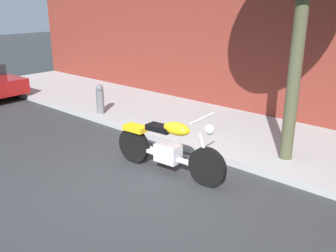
# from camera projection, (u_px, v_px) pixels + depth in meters

# --- Properties ---
(ground_plane) EXTENTS (60.00, 60.00, 0.00)m
(ground_plane) POSITION_uv_depth(u_px,v_px,m) (148.00, 180.00, 6.32)
(ground_plane) COLOR #303335
(sidewalk) EXTENTS (19.51, 2.96, 0.14)m
(sidewalk) POSITION_uv_depth(u_px,v_px,m) (237.00, 133.00, 8.36)
(sidewalk) COLOR #A7A7A7
(sidewalk) RESTS_ON ground
(motorcycle) EXTENTS (2.28, 0.70, 1.17)m
(motorcycle) POSITION_uv_depth(u_px,v_px,m) (168.00, 148.00, 6.44)
(motorcycle) COLOR black
(motorcycle) RESTS_ON ground
(fire_hydrant) EXTENTS (0.20, 0.20, 0.91)m
(fire_hydrant) POSITION_uv_depth(u_px,v_px,m) (100.00, 101.00, 9.51)
(fire_hydrant) COLOR slate
(fire_hydrant) RESTS_ON ground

